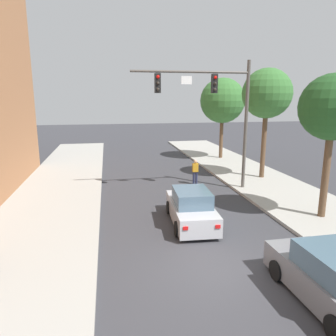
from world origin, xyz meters
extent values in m
plane|color=#38383D|center=(0.00, 0.00, 0.00)|extent=(120.00, 120.00, 0.00)
cube|color=#A8A59E|center=(-6.50, 0.00, 0.07)|extent=(5.00, 60.00, 0.15)
cylinder|color=#514C47|center=(4.60, 8.67, 3.90)|extent=(0.20, 0.20, 7.50)
cylinder|color=#514C47|center=(1.21, 8.67, 6.95)|extent=(6.77, 0.14, 0.14)
cube|color=black|center=(2.57, 8.67, 6.33)|extent=(0.32, 0.28, 1.05)
sphere|color=red|center=(2.57, 8.52, 6.66)|extent=(0.18, 0.18, 0.18)
sphere|color=#2D2823|center=(2.57, 8.52, 6.33)|extent=(0.18, 0.18, 0.18)
sphere|color=#2D2823|center=(2.57, 8.52, 6.00)|extent=(0.18, 0.18, 0.18)
cube|color=black|center=(-0.68, 8.67, 6.33)|extent=(0.32, 0.28, 1.05)
sphere|color=red|center=(-0.68, 8.52, 6.66)|extent=(0.18, 0.18, 0.18)
sphere|color=#2D2823|center=(-0.68, 8.52, 6.33)|extent=(0.18, 0.18, 0.18)
sphere|color=#2D2823|center=(-0.68, 8.52, 6.00)|extent=(0.18, 0.18, 0.18)
cube|color=white|center=(0.94, 8.65, 6.50)|extent=(0.60, 0.03, 0.44)
cube|color=#B7B7BC|center=(0.05, 4.01, 0.56)|extent=(1.95, 4.29, 0.80)
cube|color=slate|center=(0.05, 3.86, 1.28)|extent=(1.62, 2.09, 0.64)
cylinder|color=black|center=(-0.67, 5.36, 0.32)|extent=(0.26, 0.65, 0.64)
cylinder|color=black|center=(0.94, 5.26, 0.32)|extent=(0.26, 0.65, 0.64)
cylinder|color=black|center=(-0.83, 2.76, 0.32)|extent=(0.26, 0.65, 0.64)
cylinder|color=black|center=(0.78, 2.66, 0.32)|extent=(0.26, 0.65, 0.64)
cube|color=red|center=(-0.71, 1.93, 0.68)|extent=(0.20, 0.05, 0.14)
cube|color=red|center=(0.56, 1.86, 0.68)|extent=(0.20, 0.05, 0.14)
cube|color=slate|center=(2.34, -2.24, 0.56)|extent=(1.75, 4.22, 0.80)
cube|color=slate|center=(2.34, -2.39, 1.28)|extent=(1.53, 2.02, 0.64)
cylinder|color=black|center=(1.51, -0.95, 0.32)|extent=(0.23, 0.64, 0.64)
cylinder|color=black|center=(3.13, -0.92, 0.32)|extent=(0.23, 0.64, 0.64)
cylinder|color=black|center=(1.55, -3.55, 0.32)|extent=(0.23, 0.64, 0.64)
cylinder|color=#232847|center=(1.92, 10.32, 0.42)|extent=(0.14, 0.14, 0.85)
cylinder|color=#232847|center=(2.10, 10.32, 0.42)|extent=(0.14, 0.14, 0.85)
cube|color=orange|center=(2.01, 10.32, 1.13)|extent=(0.36, 0.22, 0.56)
sphere|color=tan|center=(2.01, 10.32, 1.53)|extent=(0.22, 0.22, 0.22)
cylinder|color=brown|center=(6.18, 3.34, 2.11)|extent=(0.32, 0.32, 3.92)
sphere|color=#235123|center=(6.18, 3.34, 5.16)|extent=(2.91, 2.91, 2.91)
cylinder|color=brown|center=(6.94, 10.80, 2.37)|extent=(0.32, 0.32, 4.45)
sphere|color=#387033|center=(6.94, 10.80, 5.82)|extent=(3.27, 3.27, 3.27)
cylinder|color=brown|center=(6.66, 18.30, 1.98)|extent=(0.32, 0.32, 3.65)
sphere|color=#387033|center=(6.66, 18.30, 5.29)|extent=(3.95, 3.95, 3.95)
camera|label=1|loc=(-3.50, -9.10, 5.58)|focal=34.06mm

